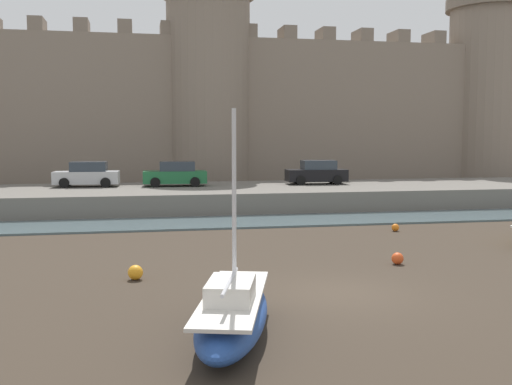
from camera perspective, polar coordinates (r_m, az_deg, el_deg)
The scene contains 11 objects.
ground_plane at distance 17.69m, azimuth 8.17°, elevation -9.48°, with size 160.00×160.00×0.00m, color #382D23.
water_channel at distance 31.73m, azimuth -0.63°, elevation -2.77°, with size 80.00×4.50×0.10m, color slate.
quay_road at distance 38.76m, azimuth -2.57°, elevation -0.42°, with size 62.19×10.00×1.30m, color #666059.
castle at distance 49.73m, azimuth -4.53°, elevation 8.80°, with size 57.74×7.56×19.71m.
sailboat_midflat_left at distance 13.62m, azimuth -2.21°, elevation -11.41°, with size 2.91×5.66×5.13m.
mooring_buoy_off_centre at distance 21.89m, azimuth 13.33°, elevation -6.13°, with size 0.43×0.43×0.43m, color #E04C1E.
mooring_buoy_mid_mud at distance 29.49m, azimuth 13.13°, elevation -3.27°, with size 0.36×0.36×0.36m, color orange.
mooring_buoy_near_channel at distance 19.42m, azimuth -11.41°, elevation -7.48°, with size 0.48×0.48×0.48m, color orange.
car_quay_west at distance 41.23m, azimuth 5.81°, elevation 1.89°, with size 4.18×2.04×1.62m.
car_quay_centre_east at distance 40.25m, azimuth -15.78°, elevation 1.64°, with size 4.18×2.04×1.62m.
car_quay_centre_west at distance 39.57m, azimuth -7.66°, elevation 1.73°, with size 4.18×2.04×1.62m.
Camera 1 is at (-5.68, -16.14, 4.49)m, focal length 42.00 mm.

